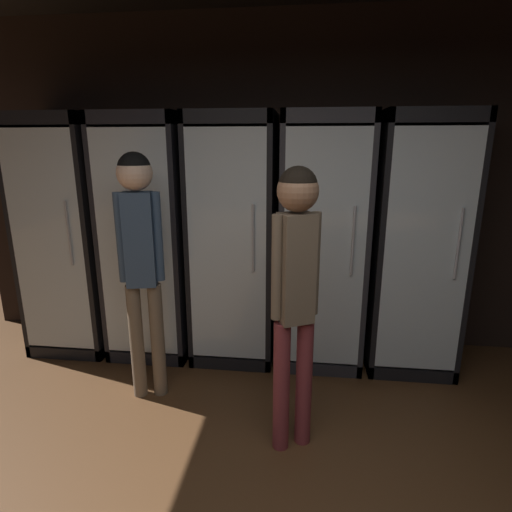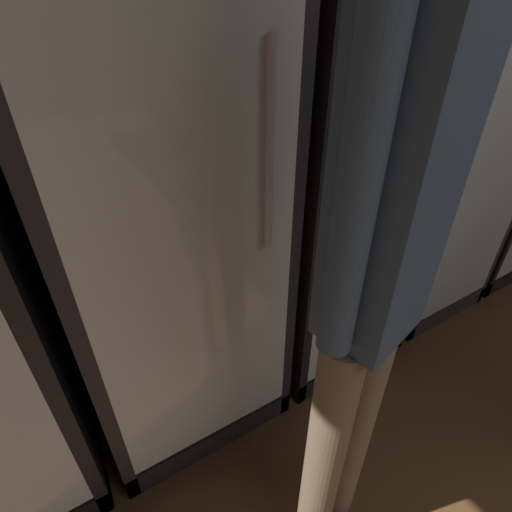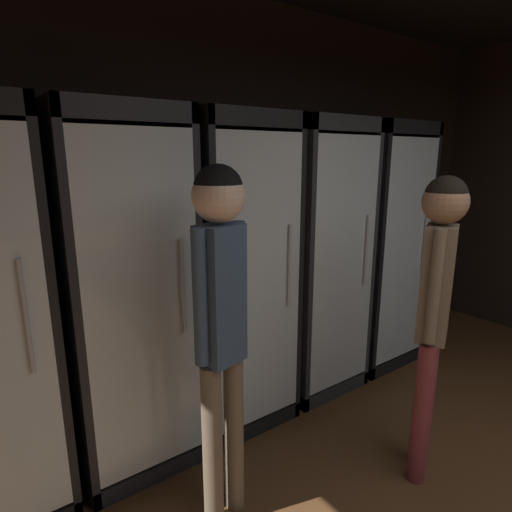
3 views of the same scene
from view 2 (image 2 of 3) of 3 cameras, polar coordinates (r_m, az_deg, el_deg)
wall_back at (r=2.07m, az=18.06°, el=32.16°), size 6.00×0.06×2.80m
cooler_left at (r=1.18m, az=-17.20°, el=12.48°), size 0.66×0.69×2.00m
cooler_center at (r=1.50m, az=10.84°, el=17.35°), size 0.66×0.69×2.00m
cooler_right at (r=2.04m, az=27.11°, el=18.47°), size 0.66×0.69×2.00m
cooler_far_right at (r=2.66m, az=36.20°, el=18.27°), size 0.66×0.69×2.00m
shopper_far at (r=0.61m, az=21.69°, el=9.06°), size 0.29×0.23×1.72m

